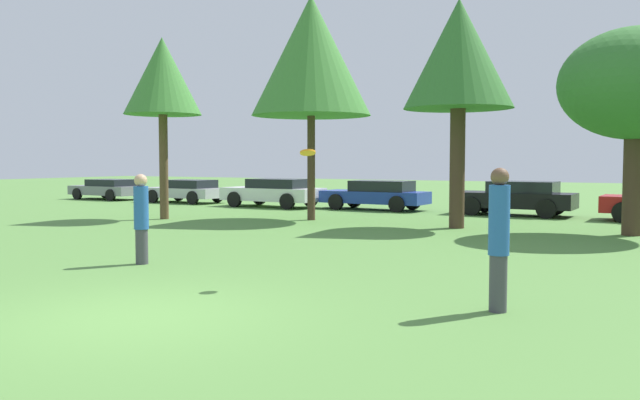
{
  "coord_description": "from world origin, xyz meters",
  "views": [
    {
      "loc": [
        6.17,
        -6.29,
        2.07
      ],
      "look_at": [
        0.56,
        4.16,
        1.35
      ],
      "focal_mm": 36.21,
      "sensor_mm": 36.0,
      "label": 1
    }
  ],
  "objects_px": {
    "tree_1": "(311,56)",
    "parked_car_black": "(516,197)",
    "tree_2": "(459,56)",
    "parked_car_grey": "(109,188)",
    "frisbee": "(308,153)",
    "parked_car_blue": "(376,194)",
    "parked_car_white": "(274,192)",
    "person_catcher": "(499,236)",
    "tree_3": "(636,85)",
    "tree_0": "(162,78)",
    "parked_car_silver": "(186,190)",
    "person_thrower": "(141,217)"
  },
  "relations": [
    {
      "from": "tree_0",
      "to": "parked_car_grey",
      "type": "xyz_separation_m",
      "value": [
        -10.7,
        7.59,
        -4.42
      ]
    },
    {
      "from": "tree_1",
      "to": "parked_car_blue",
      "type": "bearing_deg",
      "value": 88.41
    },
    {
      "from": "tree_3",
      "to": "parked_car_white",
      "type": "height_order",
      "value": "tree_3"
    },
    {
      "from": "person_catcher",
      "to": "parked_car_silver",
      "type": "height_order",
      "value": "person_catcher"
    },
    {
      "from": "tree_2",
      "to": "parked_car_white",
      "type": "distance_m",
      "value": 12.01
    },
    {
      "from": "parked_car_grey",
      "to": "parked_car_white",
      "type": "bearing_deg",
      "value": 179.23
    },
    {
      "from": "person_thrower",
      "to": "tree_3",
      "type": "xyz_separation_m",
      "value": [
        8.43,
        10.22,
        3.2
      ]
    },
    {
      "from": "frisbee",
      "to": "parked_car_blue",
      "type": "distance_m",
      "value": 16.71
    },
    {
      "from": "frisbee",
      "to": "tree_0",
      "type": "bearing_deg",
      "value": 142.08
    },
    {
      "from": "person_thrower",
      "to": "person_catcher",
      "type": "distance_m",
      "value": 7.29
    },
    {
      "from": "person_thrower",
      "to": "tree_3",
      "type": "bearing_deg",
      "value": 56.51
    },
    {
      "from": "tree_1",
      "to": "parked_car_white",
      "type": "height_order",
      "value": "tree_1"
    },
    {
      "from": "parked_car_blue",
      "to": "tree_2",
      "type": "bearing_deg",
      "value": 134.49
    },
    {
      "from": "tree_2",
      "to": "tree_3",
      "type": "bearing_deg",
      "value": 4.71
    },
    {
      "from": "person_thrower",
      "to": "parked_car_grey",
      "type": "xyz_separation_m",
      "value": [
        -17.22,
        15.54,
        -0.36
      ]
    },
    {
      "from": "tree_0",
      "to": "parked_car_blue",
      "type": "relative_size",
      "value": 1.4
    },
    {
      "from": "person_thrower",
      "to": "parked_car_black",
      "type": "height_order",
      "value": "person_thrower"
    },
    {
      "from": "tree_0",
      "to": "parked_car_silver",
      "type": "distance_m",
      "value": 10.09
    },
    {
      "from": "person_catcher",
      "to": "parked_car_grey",
      "type": "height_order",
      "value": "person_catcher"
    },
    {
      "from": "frisbee",
      "to": "tree_2",
      "type": "height_order",
      "value": "tree_2"
    },
    {
      "from": "parked_car_silver",
      "to": "person_thrower",
      "type": "bearing_deg",
      "value": 129.79
    },
    {
      "from": "tree_3",
      "to": "parked_car_grey",
      "type": "xyz_separation_m",
      "value": [
        -25.65,
        5.32,
        -3.56
      ]
    },
    {
      "from": "tree_0",
      "to": "parked_car_blue",
      "type": "xyz_separation_m",
      "value": [
        4.97,
        7.56,
        -4.35
      ]
    },
    {
      "from": "frisbee",
      "to": "parked_car_silver",
      "type": "height_order",
      "value": "frisbee"
    },
    {
      "from": "frisbee",
      "to": "tree_2",
      "type": "bearing_deg",
      "value": 92.03
    },
    {
      "from": "parked_car_black",
      "to": "frisbee",
      "type": "bearing_deg",
      "value": 91.34
    },
    {
      "from": "person_thrower",
      "to": "parked_car_grey",
      "type": "relative_size",
      "value": 0.43
    },
    {
      "from": "person_catcher",
      "to": "parked_car_white",
      "type": "xyz_separation_m",
      "value": [
        -13.54,
        15.69,
        -0.35
      ]
    },
    {
      "from": "tree_1",
      "to": "parked_car_black",
      "type": "relative_size",
      "value": 1.74
    },
    {
      "from": "tree_0",
      "to": "tree_3",
      "type": "bearing_deg",
      "value": 8.61
    },
    {
      "from": "person_catcher",
      "to": "tree_3",
      "type": "xyz_separation_m",
      "value": [
        1.19,
        10.99,
        3.11
      ]
    },
    {
      "from": "person_catcher",
      "to": "tree_1",
      "type": "bearing_deg",
      "value": -44.45
    },
    {
      "from": "tree_1",
      "to": "parked_car_grey",
      "type": "bearing_deg",
      "value": 160.66
    },
    {
      "from": "tree_0",
      "to": "parked_car_white",
      "type": "relative_size",
      "value": 1.37
    },
    {
      "from": "parked_car_white",
      "to": "parked_car_black",
      "type": "relative_size",
      "value": 1.04
    },
    {
      "from": "tree_2",
      "to": "parked_car_white",
      "type": "bearing_deg",
      "value": 152.68
    },
    {
      "from": "person_catcher",
      "to": "tree_2",
      "type": "height_order",
      "value": "tree_2"
    },
    {
      "from": "tree_1",
      "to": "parked_car_silver",
      "type": "relative_size",
      "value": 1.83
    },
    {
      "from": "person_catcher",
      "to": "parked_car_blue",
      "type": "relative_size",
      "value": 0.43
    },
    {
      "from": "tree_0",
      "to": "parked_car_silver",
      "type": "height_order",
      "value": "tree_0"
    },
    {
      "from": "person_thrower",
      "to": "tree_1",
      "type": "height_order",
      "value": "tree_1"
    },
    {
      "from": "tree_2",
      "to": "tree_0",
      "type": "bearing_deg",
      "value": -169.53
    },
    {
      "from": "tree_0",
      "to": "parked_car_white",
      "type": "distance_m",
      "value": 8.2
    },
    {
      "from": "parked_car_grey",
      "to": "parked_car_white",
      "type": "distance_m",
      "value": 10.94
    },
    {
      "from": "tree_2",
      "to": "parked_car_black",
      "type": "xyz_separation_m",
      "value": [
        0.66,
        5.63,
        -4.56
      ]
    },
    {
      "from": "parked_car_blue",
      "to": "parked_car_grey",
      "type": "bearing_deg",
      "value": 2.39
    },
    {
      "from": "tree_3",
      "to": "parked_car_silver",
      "type": "relative_size",
      "value": 1.35
    },
    {
      "from": "tree_2",
      "to": "parked_car_grey",
      "type": "distance_m",
      "value": 22.07
    },
    {
      "from": "parked_car_grey",
      "to": "parked_car_blue",
      "type": "height_order",
      "value": "parked_car_blue"
    },
    {
      "from": "tree_0",
      "to": "parked_car_white",
      "type": "xyz_separation_m",
      "value": [
        0.23,
        6.97,
        -4.32
      ]
    }
  ]
}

